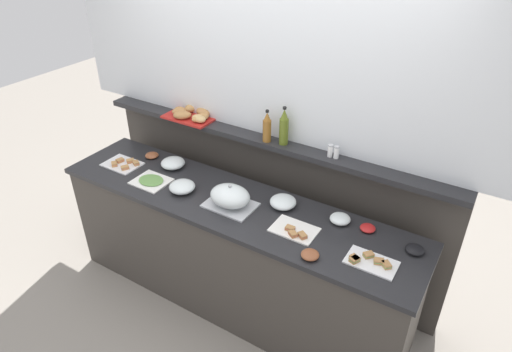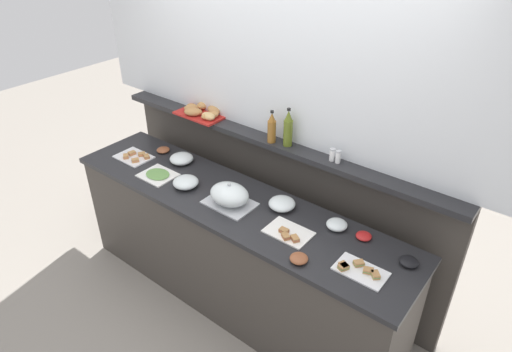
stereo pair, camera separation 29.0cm
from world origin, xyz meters
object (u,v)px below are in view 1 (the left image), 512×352
at_px(sandwich_platter_side, 370,261).
at_px(cold_cuts_platter, 151,181).
at_px(condiment_bowl_dark, 368,228).
at_px(condiment_bowl_teal, 415,249).
at_px(sandwich_platter_front, 123,164).
at_px(serving_cloche, 230,197).
at_px(salt_shaker, 330,151).
at_px(glass_bowl_small, 340,219).
at_px(condiment_bowl_cream, 310,255).
at_px(glass_bowl_medium, 283,202).
at_px(vinegar_bottle_amber, 267,127).
at_px(sandwich_platter_rear, 295,230).
at_px(glass_bowl_extra, 173,163).
at_px(olive_oil_bottle, 284,128).
at_px(bread_basket, 191,114).
at_px(glass_bowl_large, 182,187).
at_px(pepper_shaker, 336,152).
at_px(condiment_bowl_red, 152,155).

height_order(sandwich_platter_side, cold_cuts_platter, sandwich_platter_side).
distance_m(condiment_bowl_dark, condiment_bowl_teal, 0.31).
distance_m(sandwich_platter_front, serving_cloche, 1.03).
height_order(condiment_bowl_dark, salt_shaker, salt_shaker).
xyz_separation_m(cold_cuts_platter, condiment_bowl_dark, (1.55, 0.29, 0.01)).
relative_size(glass_bowl_small, salt_shaker, 1.53).
bearing_deg(serving_cloche, condiment_bowl_cream, -14.78).
xyz_separation_m(glass_bowl_medium, vinegar_bottle_amber, (-0.28, 0.25, 0.39)).
bearing_deg(vinegar_bottle_amber, sandwich_platter_rear, -43.58).
distance_m(glass_bowl_extra, condiment_bowl_dark, 1.55).
distance_m(glass_bowl_extra, olive_oil_bottle, 0.95).
bearing_deg(bread_basket, salt_shaker, 0.25).
distance_m(condiment_bowl_teal, bread_basket, 1.91).
distance_m(sandwich_platter_front, glass_bowl_large, 0.63).
bearing_deg(cold_cuts_platter, sandwich_platter_side, 0.52).
bearing_deg(sandwich_platter_side, glass_bowl_small, 138.25).
xyz_separation_m(cold_cuts_platter, condiment_bowl_cream, (1.35, -0.12, 0.01)).
relative_size(glass_bowl_extra, condiment_bowl_cream, 1.72).
xyz_separation_m(salt_shaker, bread_basket, (-1.17, -0.01, -0.01)).
xyz_separation_m(condiment_bowl_teal, salt_shaker, (-0.69, 0.27, 0.34)).
distance_m(condiment_bowl_dark, olive_oil_bottle, 0.87).
xyz_separation_m(sandwich_platter_side, condiment_bowl_cream, (-0.32, -0.14, 0.01)).
xyz_separation_m(cold_cuts_platter, salt_shaker, (1.17, 0.52, 0.35)).
height_order(olive_oil_bottle, bread_basket, olive_oil_bottle).
distance_m(sandwich_platter_rear, bread_basket, 1.30).
bearing_deg(sandwich_platter_rear, pepper_shaker, 84.63).
bearing_deg(olive_oil_bottle, condiment_bowl_teal, -14.55).
relative_size(cold_cuts_platter, glass_bowl_small, 1.95).
relative_size(glass_bowl_large, condiment_bowl_cream, 1.73).
bearing_deg(salt_shaker, olive_oil_bottle, -179.71).
distance_m(glass_bowl_extra, condiment_bowl_teal, 1.86).
distance_m(cold_cuts_platter, salt_shaker, 1.32).
height_order(glass_bowl_large, pepper_shaker, pepper_shaker).
bearing_deg(condiment_bowl_dark, condiment_bowl_cream, -115.53).
bearing_deg(pepper_shaker, cold_cuts_platter, -156.96).
relative_size(glass_bowl_large, salt_shaker, 2.14).
bearing_deg(olive_oil_bottle, condiment_bowl_red, -167.66).
distance_m(sandwich_platter_rear, condiment_bowl_cream, 0.25).
bearing_deg(serving_cloche, condiment_bowl_red, 166.46).
height_order(sandwich_platter_side, pepper_shaker, pepper_shaker).
height_order(cold_cuts_platter, glass_bowl_small, glass_bowl_small).
bearing_deg(olive_oil_bottle, condiment_bowl_dark, -16.62).
distance_m(sandwich_platter_front, salt_shaker, 1.63).
bearing_deg(sandwich_platter_front, vinegar_bottle_amber, 21.65).
xyz_separation_m(condiment_bowl_dark, condiment_bowl_red, (-1.80, -0.01, 0.00)).
height_order(serving_cloche, pepper_shaker, pepper_shaker).
bearing_deg(condiment_bowl_cream, vinegar_bottle_amber, 137.08).
height_order(cold_cuts_platter, salt_shaker, salt_shaker).
xyz_separation_m(condiment_bowl_cream, bread_basket, (-1.35, 0.63, 0.33)).
xyz_separation_m(condiment_bowl_dark, condiment_bowl_teal, (0.31, -0.05, 0.00)).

